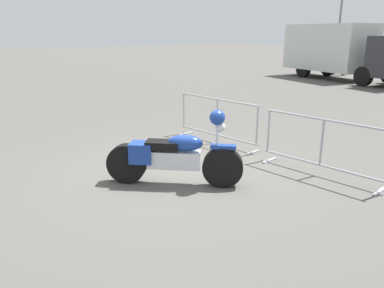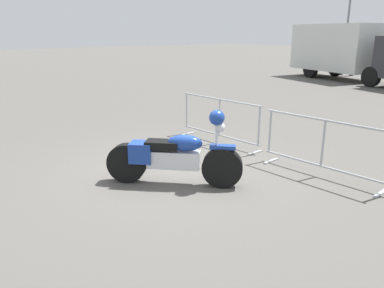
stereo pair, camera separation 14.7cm
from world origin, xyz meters
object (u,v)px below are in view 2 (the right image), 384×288
(crowd_barrier_near, at_px, (219,120))
(pedestrian, at_px, (353,60))
(crowd_barrier_far, at_px, (323,147))
(parked_car_white, at_px, (319,56))
(parked_car_silver, at_px, (353,58))
(box_truck, at_px, (349,50))
(motorcycle, at_px, (174,156))
(street_lamp, at_px, (349,12))

(crowd_barrier_near, bearing_deg, pedestrian, 109.46)
(crowd_barrier_far, height_order, parked_car_white, parked_car_white)
(parked_car_silver, height_order, pedestrian, pedestrian)
(box_truck, bearing_deg, crowd_barrier_near, -57.07)
(box_truck, xyz_separation_m, parked_car_white, (-6.42, 7.07, -0.91))
(box_truck, height_order, parked_car_silver, box_truck)
(motorcycle, bearing_deg, parked_car_silver, 69.11)
(motorcycle, distance_m, pedestrian, 19.70)
(parked_car_white, xyz_separation_m, pedestrian, (5.48, -4.78, 0.20))
(street_lamp, bearing_deg, crowd_barrier_far, -60.66)
(motorcycle, distance_m, crowd_barrier_far, 2.69)
(motorcycle, xyz_separation_m, street_lamp, (-7.62, 18.31, 3.20))
(pedestrian, bearing_deg, parked_car_silver, 172.87)
(pedestrian, height_order, street_lamp, street_lamp)
(crowd_barrier_near, distance_m, parked_car_white, 23.65)
(crowd_barrier_far, height_order, box_truck, box_truck)
(crowd_barrier_far, bearing_deg, parked_car_silver, 117.86)
(parked_car_white, height_order, pedestrian, pedestrian)
(parked_car_silver, bearing_deg, pedestrian, -157.84)
(crowd_barrier_far, bearing_deg, crowd_barrier_near, 180.00)
(motorcycle, distance_m, street_lamp, 20.09)
(crowd_barrier_far, distance_m, pedestrian, 18.15)
(street_lamp, bearing_deg, box_truck, -55.72)
(parked_car_white, xyz_separation_m, street_lamp, (4.90, -4.85, 2.99))
(crowd_barrier_far, xyz_separation_m, street_lamp, (-8.99, 16.00, 3.15))
(parked_car_silver, bearing_deg, parked_car_white, 80.65)
(motorcycle, bearing_deg, parked_car_white, 74.92)
(parked_car_white, distance_m, street_lamp, 7.52)
(box_truck, xyz_separation_m, street_lamp, (-1.51, 2.22, 2.08))
(crowd_barrier_far, height_order, parked_car_silver, parked_car_silver)
(parked_car_white, bearing_deg, box_truck, -144.23)
(parked_car_white, bearing_deg, motorcycle, -158.05)
(crowd_barrier_near, height_order, parked_car_white, parked_car_white)
(crowd_barrier_far, bearing_deg, parked_car_white, 123.68)
(crowd_barrier_far, height_order, pedestrian, pedestrian)
(crowd_barrier_near, bearing_deg, box_truck, 108.98)
(motorcycle, distance_m, parked_car_silver, 24.93)
(motorcycle, height_order, parked_car_silver, parked_car_silver)
(pedestrian, bearing_deg, street_lamp, -118.33)
(crowd_barrier_near, relative_size, street_lamp, 0.42)
(crowd_barrier_near, bearing_deg, street_lamp, 111.35)
(crowd_barrier_near, relative_size, parked_car_white, 0.55)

